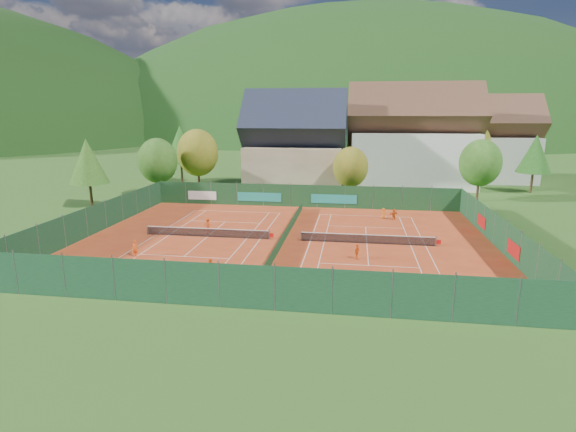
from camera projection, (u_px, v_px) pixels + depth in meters
The scene contains 33 objects.
ground at pixel (285, 240), 44.43m from camera, with size 600.00×600.00×0.00m, color #295119.
clay_pad at pixel (285, 240), 44.42m from camera, with size 40.00×32.00×0.01m, color #AC3919.
court_markings_left at pixel (207, 237), 45.57m from camera, with size 11.03×23.83×0.00m.
court_markings_right at pixel (367, 243), 43.27m from camera, with size 11.03×23.83×0.00m.
tennis_net_left at pixel (209, 232), 45.44m from camera, with size 13.30×0.10×1.02m.
tennis_net_right at pixel (369, 239), 43.14m from camera, with size 13.30×0.10×1.02m.
court_divider at pixel (285, 235), 44.31m from camera, with size 0.03×28.80×1.00m.
fence_north at pixel (300, 196), 59.56m from camera, with size 40.00×0.10×3.00m.
fence_south at pixel (246, 287), 28.67m from camera, with size 40.00×0.04×3.00m.
fence_west at pixel (96, 219), 46.96m from camera, with size 0.04×32.00×3.00m.
fence_east at pixel (500, 234), 41.26m from camera, with size 0.09×32.00×3.00m.
chalet at pixel (295, 148), 72.24m from camera, with size 16.20×12.00×16.00m.
hotel_block_a at pixel (412, 142), 75.11m from camera, with size 21.60×11.00×17.25m.
hotel_block_b at pixel (486, 144), 80.98m from camera, with size 17.28×10.00×15.50m.
tree_west_front at pixel (158, 161), 65.62m from camera, with size 5.72×5.72×8.69m.
tree_west_mid at pixel (198, 153), 70.67m from camera, with size 6.44×6.44×9.78m.
tree_west_back at pixel (180, 144), 79.09m from camera, with size 5.60×5.60×10.00m.
tree_center at pixel (351, 167), 63.68m from camera, with size 5.01×5.01×7.60m.
tree_east_front at pixel (480, 163), 62.86m from camera, with size 5.72×5.72×8.69m.
tree_east_mid at pixel (535, 154), 68.98m from camera, with size 5.04×5.04×9.00m.
tree_west_side at pixel (88, 161), 58.63m from camera, with size 5.04×5.04×9.00m.
tree_east_back at pixel (469, 145), 77.67m from camera, with size 7.15×7.15×10.86m.
mountain_backdrop at pixel (390, 199), 274.20m from camera, with size 820.00×530.00×242.00m.
ball_hopper at pixel (450, 287), 31.19m from camera, with size 0.34×0.34×0.80m.
loose_ball_0 at pixel (146, 262), 37.87m from camera, with size 0.07×0.07×0.07m, color #CCD833.
loose_ball_1 at pixel (368, 284), 33.08m from camera, with size 0.07×0.07×0.07m, color #CCD833.
loose_ball_2 at pixel (288, 227), 49.23m from camera, with size 0.07×0.07×0.07m, color #CCD833.
player_left_near at pixel (135, 249), 39.23m from camera, with size 0.54×0.36×1.49m, color #F25715.
player_left_mid at pixel (211, 266), 35.00m from camera, with size 0.63×0.49×1.29m, color #E65714.
player_left_far at pixel (208, 225), 47.70m from camera, with size 0.91×0.52×1.41m, color #D04212.
player_right_near at pixel (357, 252), 38.60m from camera, with size 0.79×0.33×1.34m, color #E65A14.
player_right_far_a at pixel (384, 213), 53.26m from camera, with size 0.62×0.40×1.27m, color orange.
player_right_far_b at pixel (394, 214), 52.55m from camera, with size 1.25×0.40×1.34m, color #D55712.
Camera 1 is at (6.60, -42.20, 12.45)m, focal length 28.00 mm.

